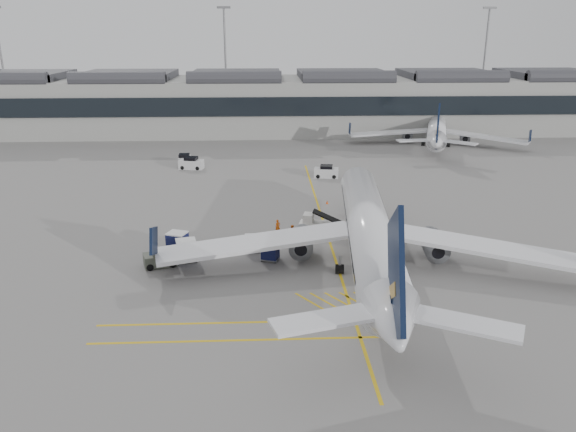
{
  "coord_description": "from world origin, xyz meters",
  "views": [
    {
      "loc": [
        3.39,
        -46.91,
        20.56
      ],
      "look_at": [
        5.59,
        2.74,
        4.0
      ],
      "focal_mm": 35.0,
      "sensor_mm": 36.0,
      "label": 1
    }
  ],
  "objects_px": {
    "baggage_cart_a": "(252,243)",
    "ramp_agent_b": "(292,233)",
    "airliner_main": "(369,232)",
    "pushback_tug": "(160,259)",
    "ramp_agent_a": "(278,227)",
    "belt_loader": "(319,224)"
  },
  "relations": [
    {
      "from": "baggage_cart_a",
      "to": "ramp_agent_a",
      "type": "distance_m",
      "value": 5.45
    },
    {
      "from": "airliner_main",
      "to": "baggage_cart_a",
      "type": "bearing_deg",
      "value": 165.11
    },
    {
      "from": "belt_loader",
      "to": "ramp_agent_a",
      "type": "distance_m",
      "value": 4.61
    },
    {
      "from": "belt_loader",
      "to": "baggage_cart_a",
      "type": "xyz_separation_m",
      "value": [
        -7.06,
        -5.96,
        0.24
      ]
    },
    {
      "from": "ramp_agent_a",
      "to": "belt_loader",
      "type": "bearing_deg",
      "value": -8.62
    },
    {
      "from": "airliner_main",
      "to": "belt_loader",
      "type": "xyz_separation_m",
      "value": [
        -3.56,
        9.94,
        -2.64
      ]
    },
    {
      "from": "baggage_cart_a",
      "to": "pushback_tug",
      "type": "xyz_separation_m",
      "value": [
        -8.38,
        -3.22,
        -0.17
      ]
    },
    {
      "from": "airliner_main",
      "to": "ramp_agent_a",
      "type": "height_order",
      "value": "airliner_main"
    },
    {
      "from": "ramp_agent_a",
      "to": "baggage_cart_a",
      "type": "bearing_deg",
      "value": -141.81
    },
    {
      "from": "ramp_agent_a",
      "to": "pushback_tug",
      "type": "relative_size",
      "value": 0.48
    },
    {
      "from": "airliner_main",
      "to": "baggage_cart_a",
      "type": "relative_size",
      "value": 25.7
    },
    {
      "from": "airliner_main",
      "to": "ramp_agent_b",
      "type": "height_order",
      "value": "airliner_main"
    },
    {
      "from": "belt_loader",
      "to": "ramp_agent_a",
      "type": "bearing_deg",
      "value": -152.2
    },
    {
      "from": "belt_loader",
      "to": "ramp_agent_b",
      "type": "distance_m",
      "value": 4.36
    },
    {
      "from": "airliner_main",
      "to": "pushback_tug",
      "type": "height_order",
      "value": "airliner_main"
    },
    {
      "from": "baggage_cart_a",
      "to": "ramp_agent_b",
      "type": "bearing_deg",
      "value": 35.46
    },
    {
      "from": "baggage_cart_a",
      "to": "ramp_agent_b",
      "type": "height_order",
      "value": "same"
    },
    {
      "from": "ramp_agent_b",
      "to": "airliner_main",
      "type": "bearing_deg",
      "value": 138.09
    },
    {
      "from": "ramp_agent_a",
      "to": "ramp_agent_b",
      "type": "distance_m",
      "value": 2.39
    },
    {
      "from": "ramp_agent_a",
      "to": "pushback_tug",
      "type": "xyz_separation_m",
      "value": [
        -10.98,
        -8.01,
        -0.07
      ]
    },
    {
      "from": "pushback_tug",
      "to": "ramp_agent_b",
      "type": "bearing_deg",
      "value": 7.89
    },
    {
      "from": "baggage_cart_a",
      "to": "ramp_agent_a",
      "type": "xyz_separation_m",
      "value": [
        2.6,
        4.79,
        -0.1
      ]
    }
  ]
}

